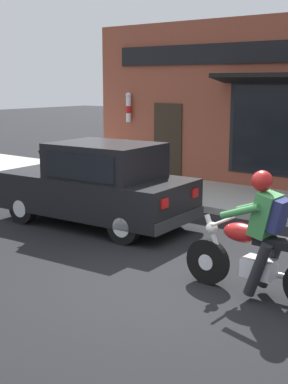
{
  "coord_description": "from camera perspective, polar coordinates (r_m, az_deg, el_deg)",
  "views": [
    {
      "loc": [
        -5.36,
        -3.75,
        2.66
      ],
      "look_at": [
        1.21,
        1.33,
        0.95
      ],
      "focal_mm": 50.0,
      "sensor_mm": 36.0,
      "label": 1
    }
  ],
  "objects": [
    {
      "name": "ground_plane",
      "position": [
        7.06,
        2.62,
        -10.5
      ],
      "size": [
        80.0,
        80.0,
        0.0
      ],
      "primitive_type": "plane",
      "color": "black"
    },
    {
      "name": "sidewalk_curb",
      "position": [
        12.82,
        5.1,
        -0.06
      ],
      "size": [
        2.6,
        22.0,
        0.14
      ],
      "primitive_type": "cube",
      "color": "#ADAAA3",
      "rests_on": "ground"
    },
    {
      "name": "storefront_building",
      "position": [
        13.29,
        13.71,
        8.93
      ],
      "size": [
        1.25,
        10.47,
        4.2
      ],
      "color": "brown",
      "rests_on": "ground"
    },
    {
      "name": "motorcycle_with_rider",
      "position": [
        6.81,
        12.06,
        -5.57
      ],
      "size": [
        0.56,
        2.02,
        1.62
      ],
      "color": "black",
      "rests_on": "ground"
    },
    {
      "name": "car_hatchback",
      "position": [
        10.05,
        -4.96,
        0.73
      ],
      "size": [
        1.87,
        3.87,
        1.57
      ],
      "color": "black",
      "rests_on": "ground"
    }
  ]
}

